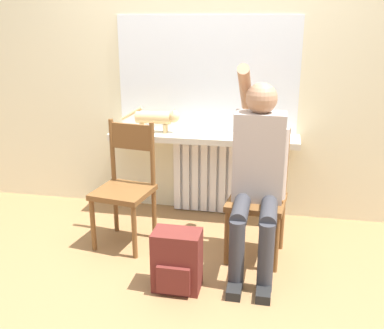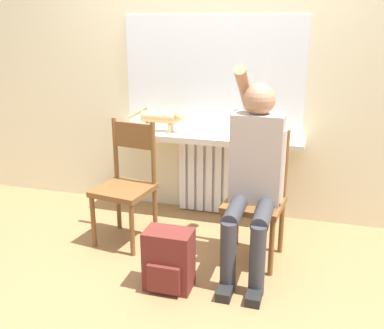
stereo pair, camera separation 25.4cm
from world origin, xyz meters
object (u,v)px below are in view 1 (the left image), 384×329
Objects in this scene: backpack at (177,261)px; person at (258,169)px; chair_left at (126,184)px; cat at (157,117)px; chair_right at (258,194)px.

person is at bearing 43.72° from backpack.
cat reaches higher than chair_left.
person is 2.70× the size of cat.
cat is (-0.88, 0.59, 0.39)m from chair_right.
chair_right is at bearing 8.71° from chair_left.
chair_left is 0.97m from chair_right.
chair_right is 0.25m from person.
cat is (-0.88, 0.70, 0.16)m from person.
backpack is at bearing -123.96° from chair_right.
backpack is (0.52, -0.55, -0.27)m from chair_left.
chair_right is 0.67× the size of person.
chair_left is 1.00m from person.
chair_left is at bearing -174.16° from chair_right.
chair_left and chair_right have the same top height.
cat is 1.29× the size of backpack.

